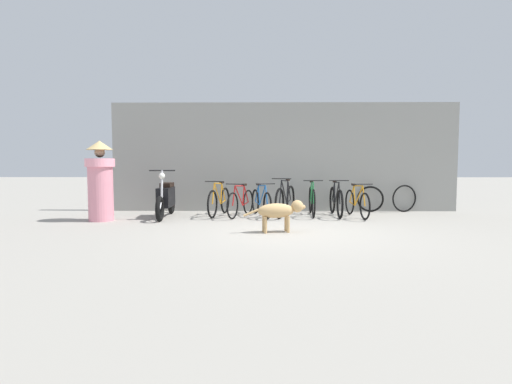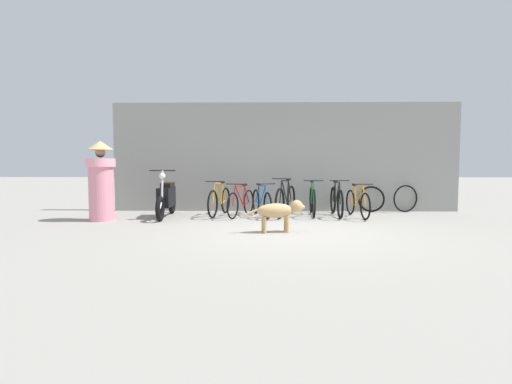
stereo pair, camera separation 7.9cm
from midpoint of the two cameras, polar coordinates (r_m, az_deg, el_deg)
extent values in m
plane|color=#9E998E|center=(7.53, 5.15, -5.58)|extent=(60.00, 60.00, 0.00)
cube|color=gray|center=(10.68, 3.84, 4.97)|extent=(9.12, 0.20, 2.86)
torus|color=black|center=(9.26, -6.49, -1.74)|extent=(0.18, 0.65, 0.66)
torus|color=black|center=(10.18, -4.66, -1.20)|extent=(0.18, 0.65, 0.66)
cylinder|color=orange|center=(9.60, -5.75, -0.25)|extent=(0.13, 0.48, 0.54)
cylinder|color=orange|center=(9.86, -5.22, -0.22)|extent=(0.05, 0.13, 0.50)
cylinder|color=orange|center=(9.63, -5.67, 1.24)|extent=(0.15, 0.56, 0.06)
cylinder|color=orange|center=(10.01, -4.98, -1.43)|extent=(0.11, 0.37, 0.08)
cylinder|color=orange|center=(10.04, -4.90, -0.01)|extent=(0.09, 0.29, 0.46)
cylinder|color=orange|center=(9.31, -6.35, -0.23)|extent=(0.06, 0.18, 0.48)
cube|color=black|center=(9.89, -5.15, 1.40)|extent=(0.11, 0.19, 0.05)
cylinder|color=black|center=(9.36, -6.22, 1.50)|extent=(0.45, 0.12, 0.02)
torus|color=black|center=(9.07, -3.62, -1.98)|extent=(0.24, 0.59, 0.61)
torus|color=black|center=(9.95, -1.35, -1.44)|extent=(0.24, 0.59, 0.61)
cylinder|color=red|center=(9.39, -2.69, -0.54)|extent=(0.19, 0.46, 0.51)
cylinder|color=red|center=(9.64, -2.04, -0.51)|extent=(0.07, 0.13, 0.47)
cylinder|color=red|center=(9.42, -2.58, 0.88)|extent=(0.21, 0.53, 0.06)
cylinder|color=red|center=(9.78, -1.74, -1.66)|extent=(0.15, 0.35, 0.07)
cylinder|color=red|center=(9.81, -1.64, -0.30)|extent=(0.12, 0.28, 0.43)
cylinder|color=red|center=(9.11, -3.44, -0.54)|extent=(0.08, 0.17, 0.45)
cube|color=black|center=(9.67, -1.94, 1.05)|extent=(0.13, 0.19, 0.05)
cylinder|color=black|center=(9.16, -3.26, 1.13)|extent=(0.44, 0.18, 0.02)
torus|color=black|center=(9.09, 1.39, -1.95)|extent=(0.21, 0.61, 0.62)
torus|color=black|center=(10.12, -0.31, -1.33)|extent=(0.21, 0.61, 0.62)
cylinder|color=#1959A5|center=(9.47, 0.69, -0.49)|extent=(0.17, 0.52, 0.51)
cylinder|color=#1959A5|center=(9.77, 0.20, -0.44)|extent=(0.06, 0.14, 0.47)
cylinder|color=#1959A5|center=(9.51, 0.60, 0.93)|extent=(0.19, 0.60, 0.06)
cylinder|color=#1959A5|center=(9.93, -0.02, -1.57)|extent=(0.14, 0.40, 0.07)
cylinder|color=#1959A5|center=(9.96, -0.10, -0.22)|extent=(0.11, 0.31, 0.43)
cylinder|color=#1959A5|center=(9.15, 1.25, -0.50)|extent=(0.08, 0.19, 0.46)
cube|color=black|center=(9.80, 0.12, 1.11)|extent=(0.12, 0.19, 0.05)
cylinder|color=black|center=(9.21, 1.12, 1.17)|extent=(0.45, 0.15, 0.02)
torus|color=black|center=(9.11, 3.14, -1.63)|extent=(0.27, 0.70, 0.71)
torus|color=black|center=(10.11, 4.74, -1.07)|extent=(0.27, 0.70, 0.71)
cylinder|color=black|center=(9.48, 3.81, 0.00)|extent=(0.19, 0.50, 0.59)
cylinder|color=black|center=(9.77, 4.26, 0.01)|extent=(0.07, 0.13, 0.54)
cylinder|color=black|center=(9.51, 3.90, 1.63)|extent=(0.21, 0.58, 0.06)
cylinder|color=black|center=(9.93, 4.46, -1.32)|extent=(0.15, 0.38, 0.08)
cylinder|color=black|center=(9.96, 4.54, 0.24)|extent=(0.12, 0.30, 0.50)
cylinder|color=black|center=(9.16, 3.28, 0.03)|extent=(0.08, 0.18, 0.53)
cube|color=black|center=(9.80, 4.35, 1.77)|extent=(0.12, 0.19, 0.05)
cylinder|color=black|center=(9.22, 3.42, 1.91)|extent=(0.44, 0.17, 0.02)
torus|color=black|center=(9.32, 7.99, -1.66)|extent=(0.07, 0.68, 0.67)
torus|color=black|center=(10.26, 7.56, -1.13)|extent=(0.07, 0.68, 0.67)
cylinder|color=#1E7238|center=(9.66, 7.82, -0.15)|extent=(0.05, 0.47, 0.56)
cylinder|color=#1E7238|center=(9.94, 7.70, -0.13)|extent=(0.03, 0.12, 0.51)
cylinder|color=#1E7238|center=(9.70, 7.82, 1.36)|extent=(0.05, 0.55, 0.06)
cylinder|color=#1E7238|center=(10.09, 7.63, -1.37)|extent=(0.04, 0.36, 0.08)
cylinder|color=#1E7238|center=(10.11, 7.63, 0.09)|extent=(0.04, 0.29, 0.47)
cylinder|color=#1E7238|center=(9.37, 7.97, -0.13)|extent=(0.04, 0.17, 0.50)
cube|color=black|center=(9.97, 7.70, 1.51)|extent=(0.08, 0.18, 0.05)
cylinder|color=black|center=(9.42, 7.95, 1.63)|extent=(0.46, 0.05, 0.02)
torus|color=black|center=(9.29, 11.66, -1.71)|extent=(0.06, 0.68, 0.68)
torus|color=black|center=(10.33, 10.64, -1.12)|extent=(0.06, 0.68, 0.68)
cylinder|color=black|center=(9.68, 11.26, -0.16)|extent=(0.04, 0.52, 0.56)
cylinder|color=black|center=(9.98, 10.96, -0.13)|extent=(0.03, 0.13, 0.51)
cylinder|color=black|center=(9.71, 11.23, 1.36)|extent=(0.04, 0.61, 0.06)
cylinder|color=black|center=(10.14, 10.81, -1.36)|extent=(0.03, 0.40, 0.08)
cylinder|color=black|center=(10.17, 10.79, 0.09)|extent=(0.03, 0.32, 0.47)
cylinder|color=black|center=(9.35, 11.60, -0.16)|extent=(0.03, 0.19, 0.50)
cube|color=black|center=(10.01, 10.94, 1.51)|extent=(0.07, 0.18, 0.05)
cylinder|color=black|center=(9.41, 11.54, 1.62)|extent=(0.46, 0.03, 0.02)
torus|color=black|center=(9.25, 15.06, -1.98)|extent=(0.11, 0.62, 0.62)
torus|color=black|center=(10.22, 13.03, -1.38)|extent=(0.11, 0.62, 0.62)
cylinder|color=orange|center=(9.61, 14.24, -0.54)|extent=(0.08, 0.51, 0.51)
cylinder|color=orange|center=(9.89, 13.66, -0.49)|extent=(0.04, 0.13, 0.47)
cylinder|color=orange|center=(9.64, 14.16, 0.86)|extent=(0.09, 0.59, 0.06)
cylinder|color=orange|center=(10.04, 13.38, -1.62)|extent=(0.07, 0.39, 0.07)
cylinder|color=orange|center=(10.07, 13.30, -0.28)|extent=(0.06, 0.31, 0.43)
cylinder|color=orange|center=(9.30, 14.92, -0.56)|extent=(0.05, 0.18, 0.46)
cube|color=black|center=(9.92, 13.59, 1.04)|extent=(0.09, 0.19, 0.05)
cylinder|color=black|center=(9.36, 14.78, 1.09)|extent=(0.46, 0.07, 0.02)
torus|color=black|center=(8.95, -13.83, -2.34)|extent=(0.12, 0.56, 0.56)
torus|color=black|center=(10.27, -12.22, -1.50)|extent=(0.12, 0.56, 0.56)
cube|color=black|center=(9.59, -12.99, -0.69)|extent=(0.31, 0.90, 0.45)
cube|color=black|center=(9.73, -12.82, 1.00)|extent=(0.26, 0.58, 0.10)
cylinder|color=silver|center=(9.16, -13.54, 1.04)|extent=(0.06, 0.15, 0.63)
cylinder|color=silver|center=(9.04, -13.70, -1.63)|extent=(0.05, 0.23, 0.23)
cylinder|color=black|center=(9.20, -13.51, 3.00)|extent=(0.58, 0.05, 0.03)
sphere|color=silver|center=(9.17, -13.54, 2.24)|extent=(0.15, 0.15, 0.14)
ellipsoid|color=tan|center=(7.32, 2.56, -2.68)|extent=(0.72, 0.40, 0.27)
cylinder|color=tan|center=(7.48, 4.01, -4.48)|extent=(0.07, 0.07, 0.30)
cylinder|color=tan|center=(7.34, 4.30, -4.65)|extent=(0.07, 0.07, 0.30)
cylinder|color=tan|center=(7.38, 0.81, -4.58)|extent=(0.07, 0.07, 0.30)
cylinder|color=tan|center=(7.24, 1.05, -4.76)|extent=(0.07, 0.07, 0.30)
sphere|color=tan|center=(7.42, 5.61, -2.03)|extent=(0.27, 0.27, 0.23)
ellipsoid|color=tan|center=(7.45, 6.33, -2.15)|extent=(0.14, 0.11, 0.09)
cylinder|color=tan|center=(7.24, -1.02, -2.97)|extent=(0.29, 0.10, 0.15)
cylinder|color=pink|center=(9.45, -21.53, 0.30)|extent=(0.73, 0.73, 1.37)
cylinder|color=#FFA0B2|center=(9.44, -21.62, 3.92)|extent=(0.86, 0.86, 0.18)
sphere|color=tan|center=(9.44, -21.66, 5.26)|extent=(0.30, 0.30, 0.22)
cone|color=tan|center=(9.44, -21.68, 6.23)|extent=(0.78, 0.78, 0.20)
torus|color=black|center=(11.09, 20.23, -0.87)|extent=(0.69, 0.23, 0.71)
torus|color=black|center=(10.83, 15.82, -0.96)|extent=(0.67, 0.23, 0.68)
camera|label=1|loc=(0.04, -90.26, -0.02)|focal=28.00mm
camera|label=2|loc=(0.04, 89.74, 0.02)|focal=28.00mm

